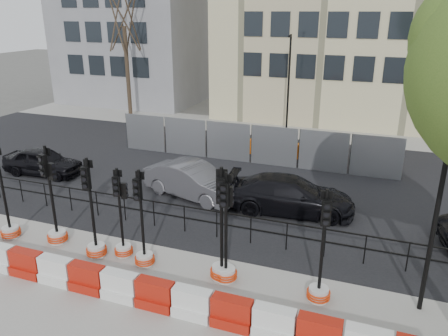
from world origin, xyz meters
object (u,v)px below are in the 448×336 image
at_px(traffic_signal_h, 320,279).
at_px(car_c, 290,195).
at_px(lamp_post_near, 440,195).
at_px(traffic_signal_d, 123,236).
at_px(traffic_signal_a, 8,220).
at_px(car_a, 43,162).

height_order(traffic_signal_h, car_c, traffic_signal_h).
bearing_deg(lamp_post_near, car_c, 133.83).
bearing_deg(traffic_signal_d, car_c, 36.06).
relative_size(traffic_signal_a, traffic_signal_d, 1.12).
height_order(traffic_signal_a, traffic_signal_d, traffic_signal_a).
distance_m(traffic_signal_a, traffic_signal_h, 10.36).
xyz_separation_m(lamp_post_near, traffic_signal_a, (-12.88, -0.71, -2.54)).
distance_m(traffic_signal_d, car_c, 6.52).
relative_size(traffic_signal_a, car_c, 0.66).
xyz_separation_m(traffic_signal_a, car_c, (8.47, 5.31, 0.02)).
bearing_deg(traffic_signal_a, car_c, 31.38).
bearing_deg(car_a, traffic_signal_a, -151.79).
distance_m(traffic_signal_h, car_a, 14.55).
relative_size(traffic_signal_a, car_a, 0.86).
xyz_separation_m(car_a, car_c, (11.73, 0.02, 0.06)).
bearing_deg(traffic_signal_h, traffic_signal_a, 167.70).
bearing_deg(traffic_signal_h, car_a, 146.15).
bearing_deg(car_c, traffic_signal_h, -165.90).
xyz_separation_m(traffic_signal_a, car_a, (-3.26, 5.29, -0.04)).
bearing_deg(traffic_signal_h, car_c, 96.97).
xyz_separation_m(lamp_post_near, car_c, (-4.42, 4.60, -2.52)).
relative_size(lamp_post_near, traffic_signal_h, 1.86).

